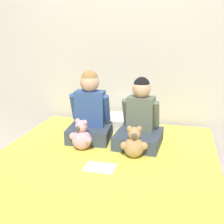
# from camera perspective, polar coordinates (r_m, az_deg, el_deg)

# --- Properties ---
(ground_plane) EXTENTS (14.00, 14.00, 0.00)m
(ground_plane) POSITION_cam_1_polar(r_m,az_deg,el_deg) (2.26, -2.34, -21.01)
(ground_plane) COLOR #B2A899
(wall_behind_bed) EXTENTS (8.00, 0.06, 2.50)m
(wall_behind_bed) POSITION_cam_1_polar(r_m,az_deg,el_deg) (2.85, 3.53, 13.87)
(wall_behind_bed) COLOR beige
(wall_behind_bed) RESTS_ON ground_plane
(bed) EXTENTS (1.67, 1.97, 0.46)m
(bed) POSITION_cam_1_polar(r_m,az_deg,el_deg) (2.13, -2.41, -16.11)
(bed) COLOR #2D2D33
(bed) RESTS_ON ground_plane
(child_on_left) EXTENTS (0.37, 0.33, 0.59)m
(child_on_left) POSITION_cam_1_polar(r_m,az_deg,el_deg) (2.38, -4.54, -0.13)
(child_on_left) COLOR #384251
(child_on_left) RESTS_ON bed
(child_on_right) EXTENTS (0.38, 0.42, 0.55)m
(child_on_right) POSITION_cam_1_polar(r_m,az_deg,el_deg) (2.30, 5.68, -1.84)
(child_on_right) COLOR #384251
(child_on_right) RESTS_ON bed
(teddy_bear_held_by_left_child) EXTENTS (0.20, 0.16, 0.25)m
(teddy_bear_held_by_left_child) POSITION_cam_1_polar(r_m,az_deg,el_deg) (2.22, -6.21, -5.02)
(teddy_bear_held_by_left_child) COLOR #DBA3B2
(teddy_bear_held_by_left_child) RESTS_ON bed
(teddy_bear_held_by_right_child) EXTENTS (0.20, 0.15, 0.24)m
(teddy_bear_held_by_right_child) POSITION_cam_1_polar(r_m,az_deg,el_deg) (2.09, 4.48, -6.53)
(teddy_bear_held_by_right_child) COLOR tan
(teddy_bear_held_by_right_child) RESTS_ON bed
(pillow_at_headboard) EXTENTS (0.45, 0.33, 0.11)m
(pillow_at_headboard) POSITION_cam_1_polar(r_m,az_deg,el_deg) (2.70, 2.17, -2.07)
(pillow_at_headboard) COLOR silver
(pillow_at_headboard) RESTS_ON bed
(sign_card) EXTENTS (0.21, 0.15, 0.00)m
(sign_card) POSITION_cam_1_polar(r_m,az_deg,el_deg) (1.97, -2.52, -11.18)
(sign_card) COLOR white
(sign_card) RESTS_ON bed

